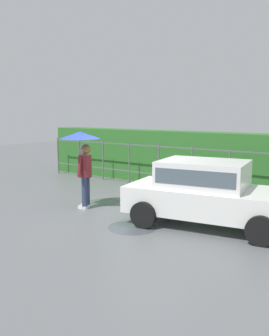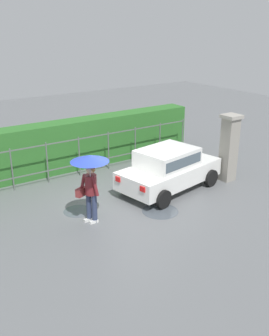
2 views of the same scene
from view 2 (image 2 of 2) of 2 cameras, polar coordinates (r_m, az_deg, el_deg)
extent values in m
plane|color=slate|center=(12.41, -0.91, -5.14)|extent=(40.00, 40.00, 0.00)
cube|color=white|center=(13.24, 5.18, -0.78)|extent=(3.93, 2.25, 0.60)
cube|color=white|center=(12.93, 4.83, 1.53)|extent=(2.12, 1.75, 0.60)
cube|color=#4C5B66|center=(12.92, 4.83, 1.61)|extent=(1.97, 1.74, 0.33)
cylinder|color=black|center=(14.74, 5.86, 0.29)|extent=(0.62, 0.28, 0.60)
cylinder|color=black|center=(13.80, 11.19, -1.45)|extent=(0.62, 0.28, 0.60)
cylinder|color=black|center=(13.05, -1.26, -2.36)|extent=(0.62, 0.28, 0.60)
cylinder|color=black|center=(11.98, 4.25, -4.59)|extent=(0.62, 0.28, 0.60)
cube|color=red|center=(12.31, -2.43, -1.66)|extent=(0.09, 0.21, 0.16)
cube|color=red|center=(11.57, 1.21, -3.13)|extent=(0.09, 0.21, 0.16)
cylinder|color=#2D3856|center=(11.13, -5.91, -5.97)|extent=(0.15, 0.15, 0.86)
cylinder|color=#2D3856|center=(11.24, -6.73, -5.72)|extent=(0.15, 0.15, 0.86)
cube|color=white|center=(11.26, -6.03, -7.86)|extent=(0.26, 0.10, 0.08)
cube|color=white|center=(11.38, -6.83, -7.59)|extent=(0.26, 0.10, 0.08)
cylinder|color=maroon|center=(10.88, -6.47, -2.44)|extent=(0.34, 0.34, 0.58)
sphere|color=#DBAD89|center=(10.72, -6.56, -0.33)|extent=(0.22, 0.22, 0.22)
sphere|color=olive|center=(10.74, -6.46, -0.18)|extent=(0.25, 0.25, 0.25)
cylinder|color=maroon|center=(10.69, -5.81, -2.69)|extent=(0.17, 0.24, 0.56)
cylinder|color=maroon|center=(10.94, -7.64, -2.20)|extent=(0.17, 0.24, 0.56)
cylinder|color=#B2B2B7|center=(10.64, -6.53, -1.00)|extent=(0.02, 0.02, 0.77)
cone|color=blue|center=(10.47, -6.64, 1.43)|extent=(1.06, 1.06, 0.18)
cube|color=maroon|center=(11.05, -7.87, -3.51)|extent=(0.38, 0.28, 0.24)
cube|color=gray|center=(14.21, 13.72, 2.64)|extent=(0.48, 0.48, 2.30)
cube|color=#9E998E|center=(13.90, 14.14, 7.39)|extent=(0.60, 0.60, 0.12)
cylinder|color=#59605B|center=(13.65, -17.60, -0.28)|extent=(0.05, 0.05, 1.50)
cylinder|color=#59605B|center=(14.01, -12.72, 0.74)|extent=(0.05, 0.05, 1.50)
cylinder|color=#59605B|center=(14.48, -8.13, 1.70)|extent=(0.05, 0.05, 1.50)
cylinder|color=#59605B|center=(15.04, -3.85, 2.58)|extent=(0.05, 0.05, 1.50)
cylinder|color=#59605B|center=(15.68, 0.11, 3.38)|extent=(0.05, 0.05, 1.50)
cylinder|color=#59605B|center=(16.39, 3.74, 4.10)|extent=(0.05, 0.05, 1.50)
cylinder|color=#59605B|center=(17.17, 7.07, 4.74)|extent=(0.05, 0.05, 1.50)
cube|color=#59605B|center=(14.03, -10.57, 3.81)|extent=(11.30, 0.03, 0.04)
cube|color=#59605B|center=(14.34, -10.32, 0.10)|extent=(11.30, 0.03, 0.04)
cube|color=#2D6B28|center=(14.99, -11.90, 2.91)|extent=(12.30, 0.90, 1.90)
cylinder|color=#4C545B|center=(11.90, 3.80, -6.36)|extent=(1.11, 1.11, 0.00)
cylinder|color=#4C545B|center=(12.00, -8.34, -6.30)|extent=(0.89, 0.89, 0.00)
camera|label=1|loc=(11.86, 44.33, 0.83)|focal=39.23mm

